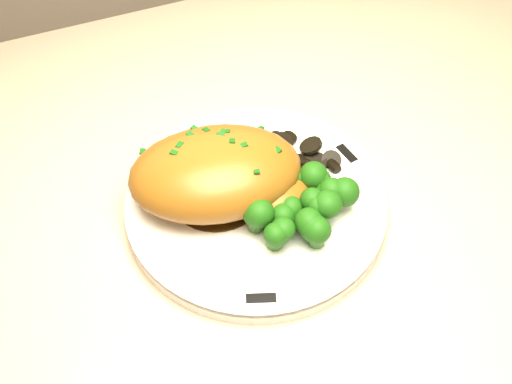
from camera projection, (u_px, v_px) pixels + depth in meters
name	position (u px, v px, depth m)	size (l,w,h in m)	color
counter	(259.00, 368.00, 1.00)	(2.19, 0.72, 1.07)	brown
plate	(256.00, 204.00, 0.60)	(0.24, 0.24, 0.02)	white
rim_accent_0	(347.00, 154.00, 0.63)	(0.03, 0.01, 0.00)	black
rim_accent_1	(160.00, 159.00, 0.63)	(0.03, 0.01, 0.00)	black
rim_accent_2	(261.00, 298.00, 0.53)	(0.03, 0.01, 0.00)	black
gravy_pool	(217.00, 194.00, 0.60)	(0.09, 0.09, 0.00)	#321D09
chicken_breast	(222.00, 175.00, 0.58)	(0.17, 0.14, 0.06)	#925819
mushroom_pile	(285.00, 166.00, 0.62)	(0.09, 0.07, 0.03)	black
broccoli_florets	(296.00, 206.00, 0.57)	(0.10, 0.08, 0.04)	#477F36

